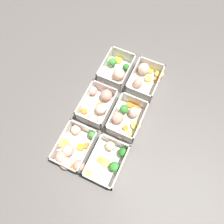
{
  "coord_description": "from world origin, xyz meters",
  "views": [
    {
      "loc": [
        -0.3,
        -0.14,
        0.82
      ],
      "look_at": [
        0.0,
        0.0,
        0.02
      ],
      "focal_mm": 35.0,
      "sensor_mm": 36.0,
      "label": 1
    }
  ],
  "objects": [
    {
      "name": "ground_plane",
      "position": [
        0.0,
        0.0,
        0.0
      ],
      "size": [
        4.0,
        4.0,
        0.0
      ],
      "primitive_type": "plane",
      "color": "#56514C"
    },
    {
      "name": "container_near_left",
      "position": [
        -0.17,
        -0.07,
        0.02
      ],
      "size": [
        0.17,
        0.12,
        0.06
      ],
      "color": "silver",
      "rests_on": "ground_plane"
    },
    {
      "name": "container_near_center",
      "position": [
        -0.0,
        -0.06,
        0.02
      ],
      "size": [
        0.18,
        0.13,
        0.06
      ],
      "color": "silver",
      "rests_on": "ground_plane"
    },
    {
      "name": "container_near_right",
      "position": [
        0.2,
        -0.06,
        0.02
      ],
      "size": [
        0.18,
        0.13,
        0.06
      ],
      "color": "silver",
      "rests_on": "ground_plane"
    },
    {
      "name": "container_far_left",
      "position": [
        -0.2,
        0.07,
        0.02
      ],
      "size": [
        0.19,
        0.14,
        0.06
      ],
      "color": "silver",
      "rests_on": "ground_plane"
    },
    {
      "name": "container_far_center",
      "position": [
        0.0,
        0.06,
        0.02
      ],
      "size": [
        0.18,
        0.12,
        0.06
      ],
      "color": "silver",
      "rests_on": "ground_plane"
    },
    {
      "name": "container_far_right",
      "position": [
        0.18,
        0.07,
        0.03
      ],
      "size": [
        0.18,
        0.11,
        0.06
      ],
      "color": "silver",
      "rests_on": "ground_plane"
    }
  ]
}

